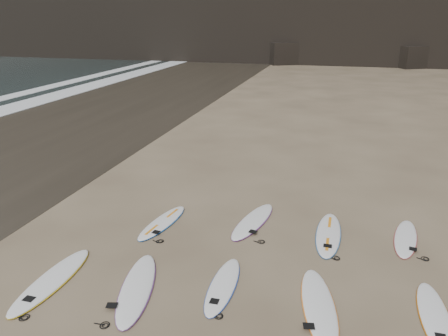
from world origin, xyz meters
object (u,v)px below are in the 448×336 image
object	(u,v)px
surfboard_8	(406,238)
surfboard_6	(253,221)
surfboard_4	(435,316)
surfboard_5	(162,222)
surfboard_1	(137,287)
surfboard_0	(52,280)
surfboard_2	(223,285)
surfboard_3	(319,305)
surfboard_7	(328,234)

from	to	relation	value
surfboard_8	surfboard_6	bearing A→B (deg)	-170.02
surfboard_4	surfboard_5	bearing A→B (deg)	159.79
surfboard_1	surfboard_4	distance (m)	6.00
surfboard_0	surfboard_4	bearing A→B (deg)	6.90
surfboard_0	surfboard_5	bearing A→B (deg)	69.58
surfboard_2	surfboard_5	world-z (taller)	surfboard_5
surfboard_0	surfboard_6	size ratio (longest dim) A/B	1.06
surfboard_1	surfboard_5	bearing A→B (deg)	88.25
surfboard_3	surfboard_7	distance (m)	3.13
surfboard_6	surfboard_8	distance (m)	4.04
surfboard_8	surfboard_7	bearing A→B (deg)	-162.04
surfboard_2	surfboard_3	xyz separation A→B (m)	(2.04, -0.18, 0.01)
surfboard_2	surfboard_8	size ratio (longest dim) A/B	0.99
surfboard_4	surfboard_7	distance (m)	3.57
surfboard_2	surfboard_1	bearing A→B (deg)	-162.95
surfboard_0	surfboard_6	distance (m)	5.43
surfboard_7	surfboard_0	bearing A→B (deg)	-146.44
surfboard_3	surfboard_8	world-z (taller)	surfboard_3
surfboard_0	surfboard_2	distance (m)	3.76
surfboard_3	surfboard_1	bearing A→B (deg)	174.61
surfboard_2	surfboard_5	size ratio (longest dim) A/B	0.95
surfboard_3	surfboard_7	size ratio (longest dim) A/B	1.01
surfboard_0	surfboard_3	distance (m)	5.74
surfboard_0	surfboard_8	size ratio (longest dim) A/B	1.21
surfboard_3	surfboard_4	size ratio (longest dim) A/B	1.14
surfboard_1	surfboard_6	xyz separation A→B (m)	(1.75, 3.77, -0.00)
surfboard_0	surfboard_3	size ratio (longest dim) A/B	1.03
surfboard_4	surfboard_0	bearing A→B (deg)	-174.20
surfboard_1	surfboard_3	xyz separation A→B (m)	(3.78, 0.39, -0.00)
surfboard_6	surfboard_7	distance (m)	2.10
surfboard_1	surfboard_5	size ratio (longest dim) A/B	1.15
surfboard_0	surfboard_1	size ratio (longest dim) A/B	1.01
surfboard_3	surfboard_6	xyz separation A→B (m)	(-2.03, 3.37, -0.00)
surfboard_4	surfboard_8	xyz separation A→B (m)	(-0.17, 3.18, -0.00)
surfboard_2	surfboard_6	size ratio (longest dim) A/B	0.87
surfboard_2	surfboard_3	bearing A→B (deg)	-5.95
surfboard_1	surfboard_3	bearing A→B (deg)	-8.51
surfboard_7	surfboard_8	size ratio (longest dim) A/B	1.16
surfboard_5	surfboard_6	bearing A→B (deg)	24.86
surfboard_7	surfboard_4	bearing A→B (deg)	-52.98
surfboard_5	surfboard_8	xyz separation A→B (m)	(6.47, 0.81, -0.00)
surfboard_7	surfboard_8	bearing A→B (deg)	9.52
surfboard_3	surfboard_7	xyz separation A→B (m)	(0.06, 3.13, -0.00)
surfboard_2	surfboard_7	distance (m)	3.62
surfboard_3	surfboard_4	world-z (taller)	surfboard_3
surfboard_2	surfboard_6	bearing A→B (deg)	88.83
surfboard_1	surfboard_2	distance (m)	1.84
surfboard_1	surfboard_8	distance (m)	6.95
surfboard_3	surfboard_4	distance (m)	2.19
surfboard_2	surfboard_8	xyz separation A→B (m)	(4.05, 3.27, 0.00)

